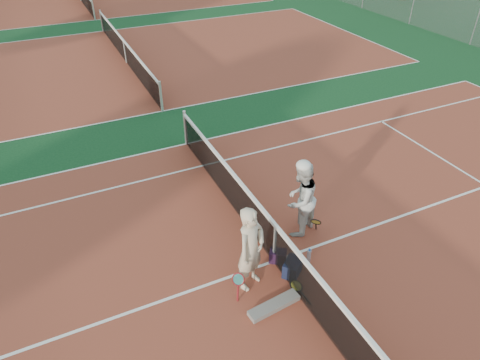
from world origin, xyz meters
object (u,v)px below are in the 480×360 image
net_main (275,244)px  player_b (300,199)px  sports_bag_navy (292,268)px  water_bottle (309,256)px  racket_red (238,285)px  sports_bag_purple (278,256)px  racket_spare (296,287)px  racket_black_held (315,227)px  player_a (251,249)px

net_main → player_b: 1.21m
sports_bag_navy → water_bottle: sports_bag_navy is taller
net_main → racket_red: net_main is taller
net_main → sports_bag_purple: (0.08, -0.02, -0.37)m
racket_spare → water_bottle: water_bottle is taller
water_bottle → racket_black_held: bearing=48.0°
racket_spare → water_bottle: bearing=-55.4°
racket_spare → sports_bag_navy: (0.13, 0.38, 0.11)m
player_a → sports_bag_navy: 1.17m
sports_bag_navy → racket_red: bearing=-177.5°
player_a → player_b: bearing=1.1°
net_main → racket_red: size_ratio=18.71×
player_a → sports_bag_navy: bearing=-37.2°
net_main → racket_spare: net_main is taller
player_a → sports_bag_navy: (0.88, -0.14, -0.75)m
player_a → sports_bag_purple: 1.15m
racket_red → sports_bag_purple: racket_red is taller
sports_bag_purple → racket_red: bearing=-156.9°
racket_black_held → sports_bag_navy: racket_black_held is taller
racket_spare → net_main: bearing=-2.8°
player_b → racket_black_held: player_b is taller
player_b → sports_bag_purple: 1.33m
racket_spare → sports_bag_purple: size_ratio=1.72×
player_a → racket_spare: player_a is taller
net_main → sports_bag_purple: size_ratio=31.54×
player_b → racket_red: 2.39m
racket_black_held → player_a: bearing=-28.4°
net_main → water_bottle: size_ratio=36.60×
racket_red → racket_spare: (1.10, -0.32, -0.24)m
sports_bag_purple → water_bottle: 0.65m
racket_red → sports_bag_purple: size_ratio=1.69×
racket_spare → sports_bag_navy: bearing=-25.3°
net_main → sports_bag_purple: 0.38m
player_a → racket_red: size_ratio=3.15×
net_main → sports_bag_navy: bearing=-69.0°
net_main → water_bottle: 0.82m
player_a → sports_bag_purple: (0.79, 0.29, -0.78)m
racket_black_held → sports_bag_navy: bearing=-10.1°
racket_spare → sports_bag_purple: bearing=-8.7°
racket_black_held → sports_bag_purple: racket_black_held is taller
racket_red → racket_black_held: racket_red is taller
player_b → racket_spare: 1.91m
racket_black_held → racket_spare: (-1.18, -1.14, -0.21)m
player_b → water_bottle: bearing=45.0°
racket_black_held → water_bottle: (-0.55, -0.61, -0.11)m
sports_bag_navy → player_a: bearing=170.9°
sports_bag_navy → sports_bag_purple: bearing=101.8°
racket_black_held → water_bottle: racket_black_held is taller
player_b → racket_black_held: size_ratio=3.45×
net_main → racket_black_held: net_main is taller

